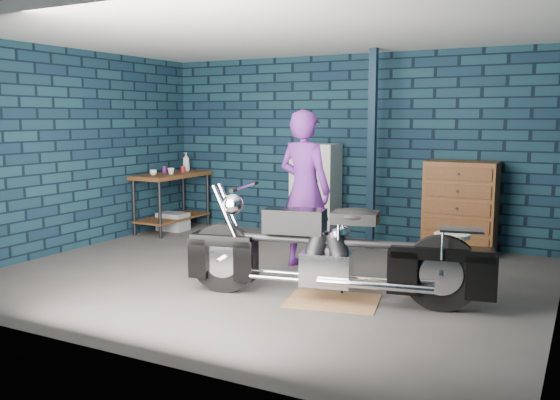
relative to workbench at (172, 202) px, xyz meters
The scene contains 16 objects.
ground 3.22m from the workbench, 32.85° to the right, with size 6.00×6.00×0.00m, color #494744.
room_walls 3.27m from the workbench, 23.71° to the right, with size 6.02×5.01×2.71m.
support_post 3.36m from the workbench, ahead, with size 0.10×0.10×2.70m, color #102233.
workbench is the anchor object (origin of this frame).
drip_mat 4.36m from the workbench, 31.15° to the right, with size 0.88×0.66×0.01m, color brown.
motorcycle 4.34m from the workbench, 31.15° to the right, with size 2.56×0.69×1.13m, color black, non-canonical shape.
person 3.15m from the workbench, 22.02° to the right, with size 0.69×0.45×1.88m, color #531E72.
storage_bin 0.32m from the workbench, 51.19° to the right, with size 0.45×0.32×0.28m, color #92959A.
locker 2.34m from the workbench, 12.41° to the left, with size 0.66×0.47×1.40m, color beige.
tool_chest 4.41m from the workbench, ahead, with size 0.91×0.51×1.22m, color brown.
shop_stool 4.92m from the workbench, 17.83° to the right, with size 0.35×0.35×0.64m, color beige, non-canonical shape.
cup_a 0.63m from the workbench, 98.48° to the right, with size 0.11×0.11×0.09m, color beige.
cup_b 0.53m from the workbench, 55.52° to the right, with size 0.11×0.11×0.10m, color beige.
mug_purple 0.53m from the workbench, behind, with size 0.08×0.08×0.11m, color #4D1860.
mug_red 0.56m from the workbench, 82.12° to the left, with size 0.07×0.07×0.10m, color #A5161E.
bottle 0.75m from the workbench, 95.44° to the left, with size 0.12×0.12×0.31m, color #92959A.
Camera 1 is at (3.19, -5.73, 1.79)m, focal length 38.00 mm.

